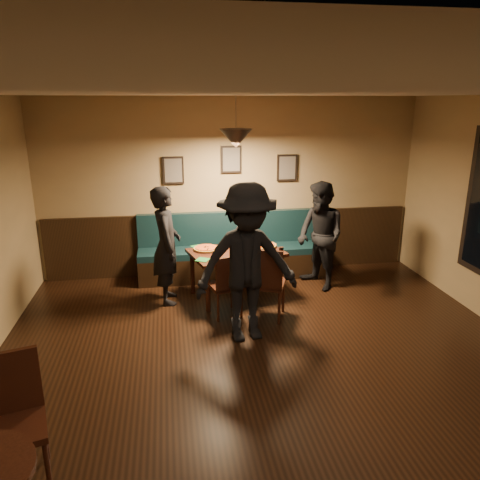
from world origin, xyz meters
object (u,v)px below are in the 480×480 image
at_px(soda_glass, 281,252).
at_px(booth_bench, 234,247).
at_px(diner_left, 166,245).
at_px(diner_front, 247,264).
at_px(chair_near_right, 268,282).
at_px(chair_near_left, 225,284).
at_px(dining_table, 236,273).
at_px(cafe_chair_far, 13,427).
at_px(tabasco_bottle, 270,247).
at_px(diner_right, 320,236).

bearing_deg(soda_glass, booth_bench, 114.53).
bearing_deg(diner_left, diner_front, -144.77).
bearing_deg(chair_near_right, chair_near_left, -173.13).
bearing_deg(booth_bench, chair_near_right, -81.50).
bearing_deg(soda_glass, chair_near_right, -123.99).
height_order(booth_bench, dining_table, booth_bench).
bearing_deg(booth_bench, chair_near_left, -103.12).
bearing_deg(diner_front, chair_near_left, 97.18).
distance_m(booth_bench, cafe_chair_far, 4.51).
distance_m(chair_near_right, cafe_chair_far, 3.43).
bearing_deg(tabasco_bottle, chair_near_left, -143.50).
xyz_separation_m(chair_near_left, diner_front, (0.18, -0.66, 0.51)).
xyz_separation_m(chair_near_left, tabasco_bottle, (0.72, 0.53, 0.31)).
relative_size(booth_bench, chair_near_left, 3.49).
height_order(chair_near_left, tabasco_bottle, chair_near_left).
height_order(diner_left, soda_glass, diner_left).
distance_m(booth_bench, diner_front, 2.06).
xyz_separation_m(chair_near_left, cafe_chair_far, (-1.86, -2.60, 0.07)).
xyz_separation_m(dining_table, diner_front, (-0.06, -1.25, 0.60)).
distance_m(tabasco_bottle, cafe_chair_far, 4.06).
xyz_separation_m(booth_bench, dining_table, (-0.08, -0.75, -0.16)).
distance_m(chair_near_left, soda_glass, 0.91).
distance_m(dining_table, soda_glass, 0.78).
bearing_deg(diner_right, tabasco_bottle, -96.20).
bearing_deg(soda_glass, diner_front, -124.64).
relative_size(chair_near_right, diner_front, 0.52).
distance_m(soda_glass, tabasco_bottle, 0.29).
height_order(dining_table, cafe_chair_far, cafe_chair_far).
bearing_deg(chair_near_right, tabasco_bottle, 96.87).
height_order(diner_left, tabasco_bottle, diner_left).
xyz_separation_m(diner_left, diner_front, (0.91, -1.22, 0.12)).
height_order(booth_bench, chair_near_right, booth_bench).
height_order(dining_table, diner_front, diner_front).
height_order(chair_near_left, diner_left, diner_left).
height_order(diner_front, soda_glass, diner_front).
distance_m(booth_bench, dining_table, 0.77).
bearing_deg(dining_table, chair_near_left, -126.55).
bearing_deg(diner_left, tabasco_bottle, -92.72).
distance_m(diner_left, diner_front, 1.53).
bearing_deg(diner_front, booth_bench, 78.33).
xyz_separation_m(chair_near_left, chair_near_right, (0.54, -0.14, 0.06)).
xyz_separation_m(chair_near_right, tabasco_bottle, (0.18, 0.68, 0.25)).
distance_m(booth_bench, chair_near_left, 1.38).
height_order(diner_left, cafe_chair_far, diner_left).
height_order(dining_table, chair_near_right, chair_near_right).
bearing_deg(chair_near_left, soda_glass, 2.78).
xyz_separation_m(booth_bench, diner_front, (-0.14, -2.01, 0.44)).
bearing_deg(chair_near_left, dining_table, 53.20).
bearing_deg(cafe_chair_far, chair_near_right, -150.10).
distance_m(dining_table, chair_near_left, 0.65).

